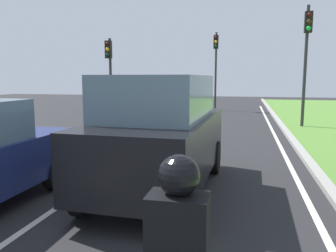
% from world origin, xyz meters
% --- Properties ---
extents(ground_plane, '(60.00, 60.00, 0.00)m').
position_xyz_m(ground_plane, '(0.00, 14.00, 0.00)').
color(ground_plane, '#262628').
extents(lane_line_center, '(0.12, 32.00, 0.01)m').
position_xyz_m(lane_line_center, '(-0.70, 14.00, 0.00)').
color(lane_line_center, silver).
rests_on(lane_line_center, ground).
extents(lane_line_right_edge, '(0.12, 32.00, 0.01)m').
position_xyz_m(lane_line_right_edge, '(3.60, 14.00, 0.00)').
color(lane_line_right_edge, silver).
rests_on(lane_line_right_edge, ground).
extents(curb_right, '(0.24, 48.00, 0.12)m').
position_xyz_m(curb_right, '(4.10, 14.00, 0.06)').
color(curb_right, '#9E9B93').
rests_on(curb_right, ground).
extents(car_suv_ahead, '(2.07, 4.55, 2.28)m').
position_xyz_m(car_suv_ahead, '(0.84, 8.43, 1.17)').
color(car_suv_ahead, black).
rests_on(car_suv_ahead, ground).
extents(rider_person, '(0.50, 0.40, 1.16)m').
position_xyz_m(rider_person, '(2.02, 4.27, 1.19)').
color(rider_person, black).
rests_on(rider_person, ground).
extents(traffic_light_near_right, '(0.32, 0.50, 5.39)m').
position_xyz_m(traffic_light_near_right, '(4.98, 18.22, 3.60)').
color(traffic_light_near_right, '#2D2D2D').
rests_on(traffic_light_near_right, ground).
extents(traffic_light_overhead_left, '(0.32, 0.50, 4.30)m').
position_xyz_m(traffic_light_overhead_left, '(-4.62, 18.93, 2.97)').
color(traffic_light_overhead_left, '#2D2D2D').
rests_on(traffic_light_overhead_left, ground).
extents(traffic_light_far_median, '(0.32, 0.50, 5.32)m').
position_xyz_m(traffic_light_far_median, '(0.36, 25.63, 3.60)').
color(traffic_light_far_median, '#2D2D2D').
rests_on(traffic_light_far_median, ground).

